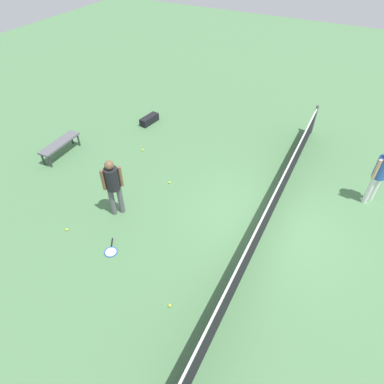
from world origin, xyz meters
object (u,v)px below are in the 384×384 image
Objects in this scene: player_near_side at (113,184)px; tennis_ball_by_net at (170,305)px; player_far_side at (380,172)px; tennis_ball_midcourt at (143,150)px; courtside_bench at (60,144)px; tennis_racket_near_player at (111,251)px; equipment_bag at (150,119)px; tennis_ball_baseline at (169,182)px; tennis_ball_near_player at (67,230)px.

tennis_ball_by_net is (1.75, 2.62, -0.98)m from player_near_side.
player_far_side is 7.06m from tennis_ball_midcourt.
courtside_bench is at bearing -76.19° from player_far_side.
tennis_racket_near_player is at bearing 23.57° from tennis_ball_midcourt.
equipment_bag is (-5.59, -2.50, 0.13)m from tennis_racket_near_player.
player_far_side is 7.84m from equipment_bag.
player_far_side is 25.76× the size of tennis_ball_baseline.
equipment_bag reaches higher than tennis_racket_near_player.
player_far_side is at bearing 83.75° from equipment_bag.
tennis_ball_near_player and tennis_ball_midcourt have the same top height.
courtside_bench reaches higher than tennis_ball_by_net.
player_near_side is at bearing 67.97° from courtside_bench.
tennis_ball_near_player is at bearing -90.85° from tennis_racket_near_player.
tennis_ball_midcourt is (-3.90, -1.70, 0.02)m from tennis_racket_near_player.
tennis_ball_by_net is 1.00× the size of tennis_ball_midcourt.
tennis_racket_near_player is at bearing -47.89° from player_far_side.
tennis_ball_near_player is 0.08× the size of equipment_bag.
courtside_bench is at bearing -24.57° from equipment_bag.
equipment_bag is at bearing 155.43° from courtside_bench.
player_near_side reaches higher than courtside_bench.
tennis_ball_baseline is (1.90, -5.29, -0.98)m from player_far_side.
player_near_side reaches higher than tennis_ball_baseline.
equipment_bag is at bearing -168.97° from tennis_ball_near_player.
equipment_bag is (-6.17, -4.48, 0.11)m from tennis_ball_by_net.
tennis_ball_baseline reaches higher than tennis_racket_near_player.
tennis_ball_by_net is at bearing 62.47° from courtside_bench.
player_far_side is 2.05× the size of equipment_bag.
tennis_ball_near_player and tennis_ball_baseline have the same top height.
player_near_side is 2.05× the size of equipment_bag.
equipment_bag is (-5.57, -1.09, 0.11)m from tennis_ball_near_player.
tennis_ball_baseline is (-3.43, -2.02, 0.00)m from tennis_ball_by_net.
tennis_ball_midcourt is 0.08× the size of equipment_bag.
tennis_ball_by_net is 7.62m from equipment_bag.
tennis_ball_midcourt is (0.84, -6.94, -0.98)m from player_far_side.
courtside_bench is (-2.49, -3.92, 0.40)m from tennis_racket_near_player.
courtside_bench is at bearing -57.54° from tennis_ball_midcourt.
tennis_ball_by_net is at bearing 73.56° from tennis_racket_near_player.
tennis_ball_by_net and tennis_ball_baseline have the same top height.
player_far_side is at bearing 96.91° from tennis_ball_midcourt.
courtside_bench is (-1.33, -3.27, -0.59)m from player_near_side.
tennis_ball_baseline is 0.08× the size of equipment_bag.
tennis_ball_near_player is 3.89m from tennis_ball_midcourt.
tennis_ball_near_player is 3.13m from tennis_ball_baseline.
player_far_side reaches higher than tennis_ball_baseline.
tennis_ball_baseline is at bearing 160.48° from player_near_side.
equipment_bag reaches higher than tennis_ball_by_net.
player_far_side is at bearing 121.28° from player_near_side.
tennis_ball_near_player is (4.72, -6.66, -0.98)m from player_far_side.
tennis_ball_midcourt is at bearing -122.56° from tennis_ball_baseline.
tennis_ball_by_net is at bearing 35.95° from equipment_bag.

